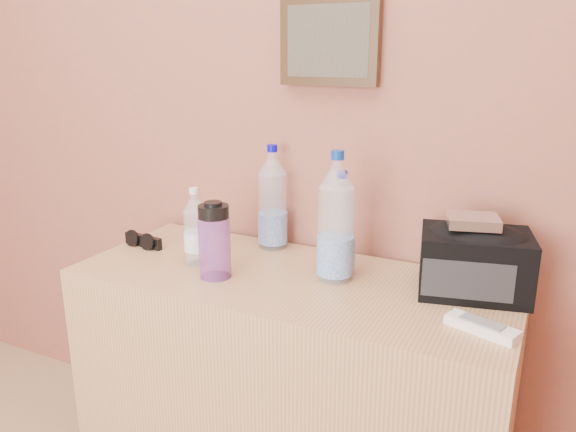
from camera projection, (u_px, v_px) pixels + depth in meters
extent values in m
plane|color=#A55940|center=(266.00, 59.00, 1.74)|extent=(4.00, 0.00, 4.00)
cube|color=tan|center=(290.00, 395.00, 1.68)|extent=(1.23, 0.51, 0.77)
cylinder|color=white|center=(273.00, 203.00, 1.77)|extent=(0.09, 0.09, 0.29)
cylinder|color=#0807B7|center=(272.00, 148.00, 1.72)|extent=(0.03, 0.03, 0.02)
cylinder|color=silver|center=(341.00, 230.00, 1.56)|extent=(0.08, 0.08, 0.26)
cylinder|color=#070698|center=(342.00, 174.00, 1.51)|extent=(0.03, 0.03, 0.02)
cylinder|color=silver|center=(336.00, 225.00, 1.51)|extent=(0.10, 0.10, 0.31)
cylinder|color=#0A3597|center=(338.00, 155.00, 1.46)|extent=(0.03, 0.03, 0.02)
cylinder|color=silver|center=(196.00, 232.00, 1.64)|extent=(0.07, 0.07, 0.20)
cylinder|color=silver|center=(194.00, 191.00, 1.60)|extent=(0.03, 0.03, 0.02)
cylinder|color=purple|center=(215.00, 247.00, 1.55)|extent=(0.09, 0.09, 0.17)
cylinder|color=black|center=(213.00, 210.00, 1.51)|extent=(0.08, 0.08, 0.04)
cube|color=white|center=(482.00, 327.00, 1.26)|extent=(0.17, 0.10, 0.02)
cube|color=white|center=(473.00, 221.00, 1.40)|extent=(0.15, 0.13, 0.03)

